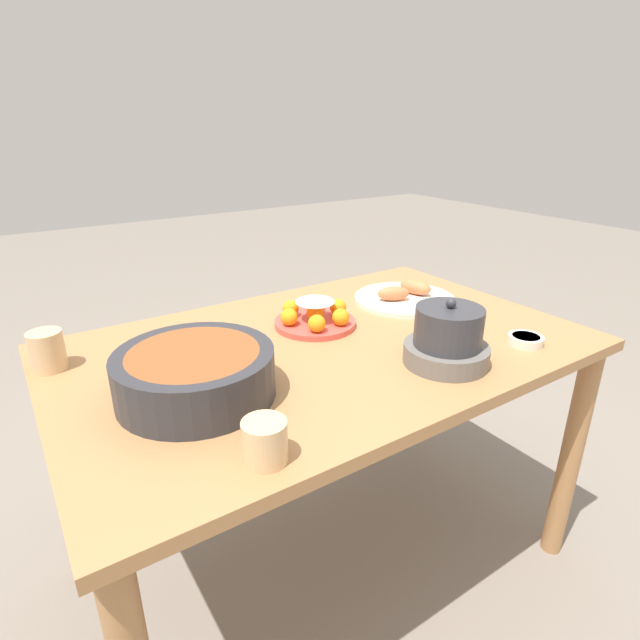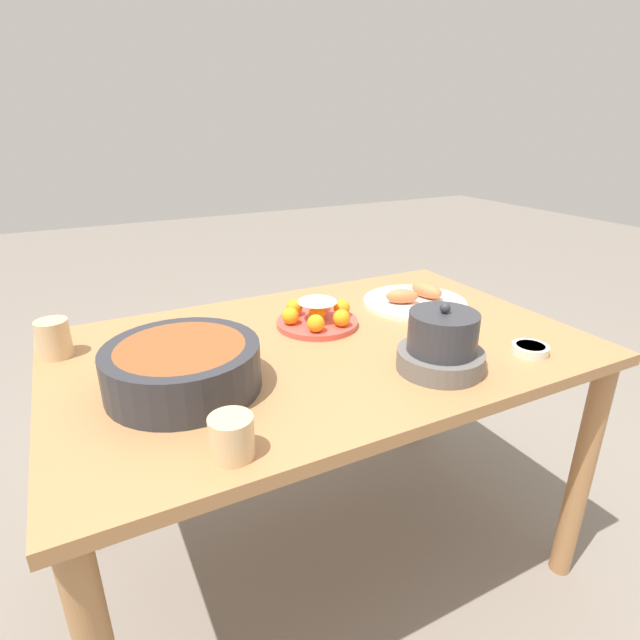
{
  "view_description": "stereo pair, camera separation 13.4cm",
  "coord_description": "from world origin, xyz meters",
  "px_view_note": "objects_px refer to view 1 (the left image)",
  "views": [
    {
      "loc": [
        0.67,
        0.98,
        1.28
      ],
      "look_at": [
        -0.02,
        -0.06,
        0.78
      ],
      "focal_mm": 28.0,
      "sensor_mm": 36.0,
      "label": 1
    },
    {
      "loc": [
        0.55,
        1.05,
        1.28
      ],
      "look_at": [
        -0.02,
        -0.06,
        0.78
      ],
      "focal_mm": 28.0,
      "sensor_mm": 36.0,
      "label": 2
    }
  ],
  "objects_px": {
    "dining_table": "(325,376)",
    "warming_pot": "(447,339)",
    "cup_near": "(47,351)",
    "cup_far": "(265,441)",
    "serving_bowl": "(195,373)",
    "seafood_platter": "(405,297)",
    "cake_plate": "(315,316)",
    "sauce_bowl": "(526,340)"
  },
  "relations": [
    {
      "from": "dining_table",
      "to": "warming_pot",
      "type": "height_order",
      "value": "warming_pot"
    },
    {
      "from": "cup_near",
      "to": "cup_far",
      "type": "height_order",
      "value": "cup_near"
    },
    {
      "from": "serving_bowl",
      "to": "seafood_platter",
      "type": "bearing_deg",
      "value": -165.48
    },
    {
      "from": "cake_plate",
      "to": "serving_bowl",
      "type": "xyz_separation_m",
      "value": [
        0.42,
        0.19,
        0.03
      ]
    },
    {
      "from": "seafood_platter",
      "to": "cup_far",
      "type": "bearing_deg",
      "value": 32.06
    },
    {
      "from": "serving_bowl",
      "to": "seafood_platter",
      "type": "distance_m",
      "value": 0.79
    },
    {
      "from": "cake_plate",
      "to": "seafood_platter",
      "type": "xyz_separation_m",
      "value": [
        -0.35,
        -0.01,
        -0.01
      ]
    },
    {
      "from": "dining_table",
      "to": "cake_plate",
      "type": "height_order",
      "value": "cake_plate"
    },
    {
      "from": "sauce_bowl",
      "to": "seafood_platter",
      "type": "bearing_deg",
      "value": -85.5
    },
    {
      "from": "cake_plate",
      "to": "warming_pot",
      "type": "height_order",
      "value": "warming_pot"
    },
    {
      "from": "cake_plate",
      "to": "serving_bowl",
      "type": "bearing_deg",
      "value": 24.02
    },
    {
      "from": "sauce_bowl",
      "to": "warming_pot",
      "type": "height_order",
      "value": "warming_pot"
    },
    {
      "from": "dining_table",
      "to": "cup_near",
      "type": "relative_size",
      "value": 14.3
    },
    {
      "from": "cake_plate",
      "to": "cup_near",
      "type": "height_order",
      "value": "cup_near"
    },
    {
      "from": "cake_plate",
      "to": "cup_near",
      "type": "distance_m",
      "value": 0.67
    },
    {
      "from": "sauce_bowl",
      "to": "cup_near",
      "type": "distance_m",
      "value": 1.17
    },
    {
      "from": "dining_table",
      "to": "sauce_bowl",
      "type": "relative_size",
      "value": 15.19
    },
    {
      "from": "cup_near",
      "to": "cup_far",
      "type": "distance_m",
      "value": 0.63
    },
    {
      "from": "serving_bowl",
      "to": "warming_pot",
      "type": "relative_size",
      "value": 1.64
    },
    {
      "from": "dining_table",
      "to": "warming_pot",
      "type": "xyz_separation_m",
      "value": [
        -0.17,
        0.26,
        0.16
      ]
    },
    {
      "from": "seafood_platter",
      "to": "cup_near",
      "type": "distance_m",
      "value": 1.01
    },
    {
      "from": "cake_plate",
      "to": "serving_bowl",
      "type": "height_order",
      "value": "serving_bowl"
    },
    {
      "from": "dining_table",
      "to": "cake_plate",
      "type": "relative_size",
      "value": 5.88
    },
    {
      "from": "dining_table",
      "to": "cake_plate",
      "type": "bearing_deg",
      "value": -110.04
    },
    {
      "from": "cake_plate",
      "to": "warming_pot",
      "type": "distance_m",
      "value": 0.39
    },
    {
      "from": "sauce_bowl",
      "to": "dining_table",
      "type": "bearing_deg",
      "value": -34.79
    },
    {
      "from": "dining_table",
      "to": "serving_bowl",
      "type": "distance_m",
      "value": 0.41
    },
    {
      "from": "cup_far",
      "to": "serving_bowl",
      "type": "bearing_deg",
      "value": -86.04
    },
    {
      "from": "dining_table",
      "to": "seafood_platter",
      "type": "height_order",
      "value": "seafood_platter"
    },
    {
      "from": "dining_table",
      "to": "serving_bowl",
      "type": "bearing_deg",
      "value": 11.27
    },
    {
      "from": "cup_far",
      "to": "dining_table",
      "type": "bearing_deg",
      "value": -135.98
    },
    {
      "from": "dining_table",
      "to": "seafood_platter",
      "type": "distance_m",
      "value": 0.43
    },
    {
      "from": "cup_near",
      "to": "cup_far",
      "type": "xyz_separation_m",
      "value": [
        -0.26,
        0.58,
        -0.01
      ]
    },
    {
      "from": "cake_plate",
      "to": "dining_table",
      "type": "bearing_deg",
      "value": 69.96
    },
    {
      "from": "seafood_platter",
      "to": "cup_near",
      "type": "relative_size",
      "value": 3.41
    },
    {
      "from": "warming_pot",
      "to": "cup_near",
      "type": "bearing_deg",
      "value": -31.69
    },
    {
      "from": "serving_bowl",
      "to": "cup_near",
      "type": "bearing_deg",
      "value": -51.71
    },
    {
      "from": "serving_bowl",
      "to": "cup_far",
      "type": "distance_m",
      "value": 0.27
    },
    {
      "from": "cake_plate",
      "to": "cup_near",
      "type": "relative_size",
      "value": 2.43
    },
    {
      "from": "sauce_bowl",
      "to": "cup_near",
      "type": "bearing_deg",
      "value": -26.75
    },
    {
      "from": "serving_bowl",
      "to": "cup_far",
      "type": "bearing_deg",
      "value": 93.96
    },
    {
      "from": "cake_plate",
      "to": "seafood_platter",
      "type": "bearing_deg",
      "value": -177.85
    }
  ]
}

